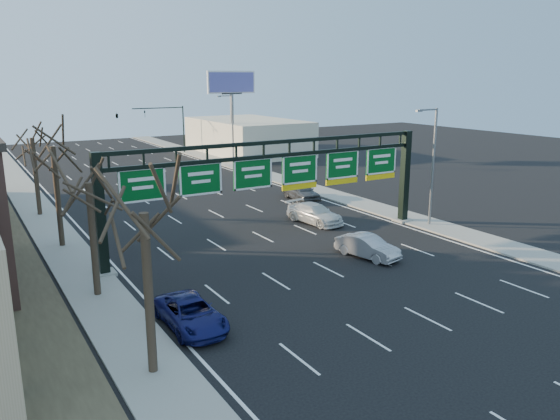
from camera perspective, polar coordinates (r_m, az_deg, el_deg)
ground at (r=31.55m, az=7.21°, el=-7.24°), size 160.00×160.00×0.00m
sidewalk_left at (r=44.74m, az=-22.88°, el=-1.83°), size 3.00×120.00×0.12m
sidewalk_right at (r=54.30m, az=4.76°, el=1.83°), size 3.00×120.00×0.12m
lane_markings at (r=48.09m, az=-7.70°, el=0.12°), size 21.60×120.00×0.01m
sign_gantry at (r=36.73m, az=-0.13°, el=3.38°), size 24.60×1.20×7.20m
building_right_distant at (r=82.94m, az=-3.41°, el=7.70°), size 12.00×20.00×5.00m
tree_near at (r=20.14m, az=-14.23°, el=2.55°), size 3.60×3.60×8.86m
tree_gantry at (r=28.81m, az=-19.55°, el=4.72°), size 3.60×3.60×8.48m
tree_mid at (r=38.52m, az=-22.80°, el=7.65°), size 3.60×3.60×9.24m
tree_far at (r=48.42m, az=-24.63°, el=8.08°), size 3.60×3.60×8.86m
streetlight_near at (r=42.83m, az=15.61°, el=4.98°), size 2.15×0.22×9.00m
streetlight_far at (r=70.42m, az=-5.06°, el=8.70°), size 2.15×0.22×9.00m
billboard_right at (r=75.76m, az=-5.08°, el=12.07°), size 7.00×0.50×12.00m
traffic_signal_mast at (r=81.81m, az=-14.14°, el=9.34°), size 10.16×0.54×7.00m
car_blue_suv at (r=25.81m, az=-9.31°, el=-10.63°), size 2.24×4.84×1.34m
car_silver_sedan at (r=35.25m, az=9.12°, el=-3.80°), size 2.41×4.59×1.44m
car_white_wagon at (r=43.07m, az=3.64°, el=-0.37°), size 2.89×5.44×1.50m
car_grey_far at (r=50.99m, az=2.24°, el=1.98°), size 2.55×5.12×1.68m
car_silver_distant at (r=58.07m, az=-13.02°, el=2.92°), size 1.77×4.19×1.35m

